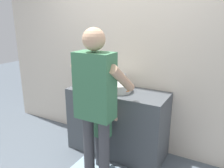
% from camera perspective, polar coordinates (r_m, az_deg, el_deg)
% --- Properties ---
extents(ground_plane, '(14.00, 14.00, 0.00)m').
position_cam_1_polar(ground_plane, '(3.06, -1.44, -19.33)').
color(ground_plane, slate).
extents(back_wall, '(4.40, 0.08, 2.70)m').
position_cam_1_polar(back_wall, '(3.06, 4.29, 8.22)').
color(back_wall, beige).
rests_on(back_wall, ground).
extents(vanity_cabinet, '(1.31, 0.54, 0.89)m').
position_cam_1_polar(vanity_cabinet, '(3.05, 1.38, -9.66)').
color(vanity_cabinet, '#4C5156').
rests_on(vanity_cabinet, ground).
extents(sink_basin, '(0.38, 0.38, 0.11)m').
position_cam_1_polar(sink_basin, '(2.85, 1.26, -0.76)').
color(sink_basin, silver).
rests_on(sink_basin, vanity_cabinet).
extents(faucet, '(0.18, 0.14, 0.18)m').
position_cam_1_polar(faucet, '(3.04, 3.25, 0.80)').
color(faucet, '#B7BABF').
rests_on(faucet, vanity_cabinet).
extents(toothbrush_cup, '(0.07, 0.07, 0.21)m').
position_cam_1_polar(toothbrush_cup, '(3.10, -4.78, 0.51)').
color(toothbrush_cup, '#4C8EB2').
rests_on(toothbrush_cup, vanity_cabinet).
extents(child_toddler, '(0.29, 0.29, 0.94)m').
position_cam_1_polar(child_toddler, '(2.69, -2.63, -10.65)').
color(child_toddler, '#47474C').
rests_on(child_toddler, ground).
extents(adult_parent, '(0.53, 0.56, 1.71)m').
position_cam_1_polar(adult_parent, '(2.28, -4.13, -3.03)').
color(adult_parent, '#47474C').
rests_on(adult_parent, ground).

